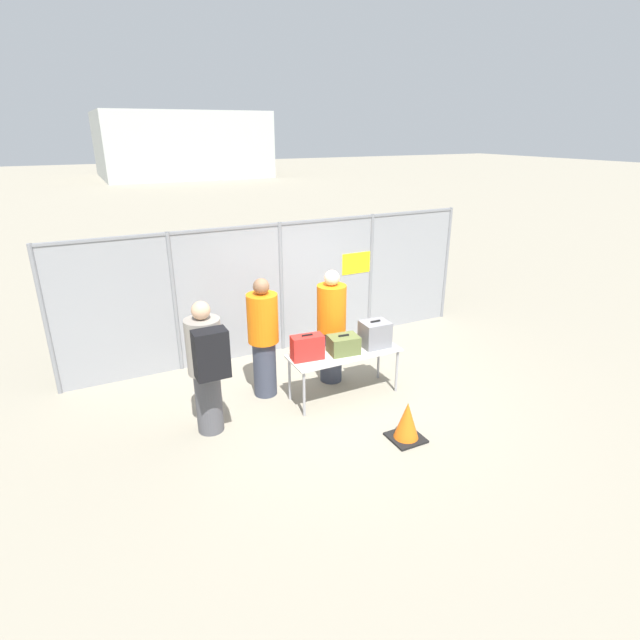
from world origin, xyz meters
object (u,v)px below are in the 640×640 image
at_px(traveler_hooded, 207,364).
at_px(security_worker_near, 331,325).
at_px(inspection_table, 344,356).
at_px(suitcase_olive, 344,345).
at_px(suitcase_grey, 375,334).
at_px(suitcase_red, 307,347).
at_px(utility_trailer, 342,277).
at_px(security_worker_far, 263,336).
at_px(traffic_cone, 407,422).

distance_m(traveler_hooded, security_worker_near, 2.22).
xyz_separation_m(inspection_table, suitcase_olive, (-0.03, -0.01, 0.20)).
distance_m(inspection_table, suitcase_grey, 0.58).
bearing_deg(inspection_table, security_worker_near, 83.12).
xyz_separation_m(suitcase_red, security_worker_near, (0.65, 0.50, 0.05)).
xyz_separation_m(inspection_table, utility_trailer, (2.47, 4.50, -0.25)).
bearing_deg(suitcase_olive, suitcase_red, 174.40).
height_order(traveler_hooded, security_worker_near, traveler_hooded).
bearing_deg(suitcase_olive, suitcase_grey, 1.02).
xyz_separation_m(inspection_table, traveler_hooded, (-2.07, -0.07, 0.35)).
bearing_deg(security_worker_far, inspection_table, 158.88).
relative_size(suitcase_grey, security_worker_far, 0.23).
height_order(traveler_hooded, security_worker_far, security_worker_far).
height_order(suitcase_red, suitcase_grey, suitcase_grey).
bearing_deg(traveler_hooded, security_worker_far, 44.55).
distance_m(suitcase_grey, traffic_cone, 1.57).
bearing_deg(security_worker_near, inspection_table, 101.05).
distance_m(inspection_table, traffic_cone, 1.45).
distance_m(suitcase_red, suitcase_olive, 0.57).
relative_size(suitcase_olive, traffic_cone, 0.86).
bearing_deg(security_worker_far, suitcase_grey, 167.54).
height_order(inspection_table, security_worker_near, security_worker_near).
xyz_separation_m(security_worker_near, traffic_cone, (0.10, -1.92, -0.70)).
xyz_separation_m(suitcase_red, traveler_hooded, (-1.48, -0.11, 0.11)).
relative_size(suitcase_olive, suitcase_grey, 1.10).
xyz_separation_m(suitcase_olive, security_worker_far, (-1.02, 0.61, 0.10)).
height_order(inspection_table, security_worker_far, security_worker_far).
bearing_deg(security_worker_far, suitcase_red, 138.09).
height_order(suitcase_olive, suitcase_grey, suitcase_grey).
height_order(suitcase_olive, traffic_cone, suitcase_olive).
xyz_separation_m(suitcase_grey, traveler_hooded, (-2.59, -0.07, 0.09)).
height_order(suitcase_red, suitcase_olive, suitcase_red).
height_order(inspection_table, suitcase_grey, suitcase_grey).
bearing_deg(security_worker_far, traffic_cone, 129.99).
bearing_deg(suitcase_red, security_worker_near, 37.27).
height_order(suitcase_olive, security_worker_near, security_worker_near).
height_order(inspection_table, utility_trailer, inspection_table).
bearing_deg(traveler_hooded, suitcase_red, 15.86).
height_order(security_worker_near, utility_trailer, security_worker_near).
bearing_deg(security_worker_near, suitcase_red, 55.20).
distance_m(suitcase_grey, traveler_hooded, 2.59).
xyz_separation_m(security_worker_near, utility_trailer, (2.41, 3.96, -0.54)).
distance_m(suitcase_olive, utility_trailer, 5.18).
bearing_deg(traveler_hooded, inspection_table, 13.48).
relative_size(security_worker_near, traffic_cone, 3.40).
bearing_deg(inspection_table, suitcase_grey, -0.50).
distance_m(inspection_table, utility_trailer, 5.14).
bearing_deg(traffic_cone, suitcase_grey, 75.43).
bearing_deg(traffic_cone, suitcase_red, 118.07).
height_order(suitcase_red, traveler_hooded, traveler_hooded).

